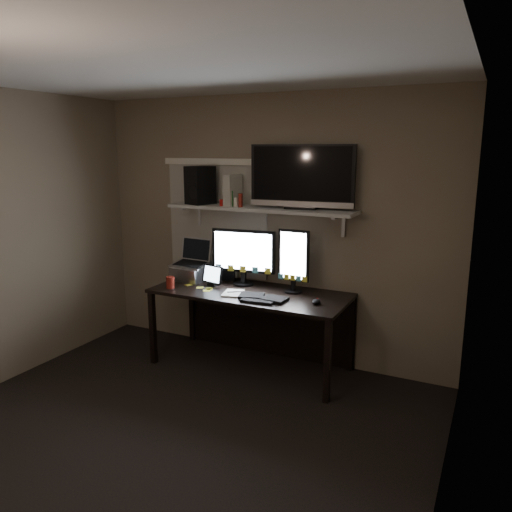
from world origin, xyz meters
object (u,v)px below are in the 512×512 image
Objects in this scene: game_console at (233,190)px; speaker at (200,185)px; monitor_portrait at (294,261)px; keyboard at (263,298)px; desk at (256,306)px; monitor_landscape at (243,257)px; tablet at (213,275)px; tv at (302,177)px; mouse at (316,302)px; laptop at (190,260)px; cup at (170,282)px.

speaker reaches higher than game_console.
monitor_portrait is 1.33× the size of keyboard.
monitor_portrait is 1.62× the size of speaker.
keyboard is at bearing -114.52° from monitor_portrait.
desk is 5.00× the size of speaker.
speaker is at bearing 173.19° from monitor_landscape.
monitor_landscape is 2.16× the size of game_console.
tv is (0.80, 0.22, 0.93)m from tablet.
mouse is (0.30, -0.23, -0.27)m from monitor_portrait.
desk is 0.40m from keyboard.
laptop is 1.12× the size of speaker.
keyboard is (0.37, -0.34, -0.26)m from monitor_landscape.
game_console reaches higher than keyboard.
monitor_landscape is 0.72m from cup.
monitor_landscape is at bearing 44.29° from tablet.
speaker is (-0.62, 0.06, 1.11)m from desk.
tablet is 0.82m from game_console.
mouse is 0.29× the size of speaker.
speaker is at bearing 151.41° from keyboard.
desk is 0.83m from cup.
speaker reaches higher than monitor_landscape.
keyboard is 0.97m from laptop.
desk is at bearing -15.41° from game_console.
desk is 17.00× the size of mouse.
speaker is at bearing 178.18° from tv.
keyboard is 1.09× the size of laptop.
desk is 0.48m from monitor_landscape.
laptop is (-1.38, 0.18, 0.18)m from mouse.
keyboard is at bearing -50.04° from monitor_landscape.
tablet reaches higher than mouse.
game_console is (0.43, 0.10, 0.69)m from laptop.
game_console is 0.80× the size of speaker.
monitor_landscape is at bearing 130.73° from keyboard.
monitor_landscape is 0.80m from speaker.
monitor_portrait is 0.62× the size of tv.
keyboard is at bearing 4.34° from cup.
monitor_portrait reaches higher than laptop.
tv reaches higher than monitor_landscape.
tv is (0.03, 0.09, 0.74)m from monitor_portrait.
monitor_portrait is (0.36, 0.03, 0.47)m from desk.
mouse is at bearing 6.00° from tablet.
tv is (0.39, 0.12, 1.21)m from desk.
desk is 4.48× the size of laptop.
desk is at bearing 119.75° from keyboard.
tv is (0.55, 0.07, 0.76)m from monitor_landscape.
monitor_landscape reaches higher than keyboard.
keyboard is at bearing -119.83° from tv.
mouse is at bearing -55.71° from tv.
monitor_portrait is 2.02× the size of game_console.
game_console is (-0.64, 0.05, 0.60)m from monitor_portrait.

